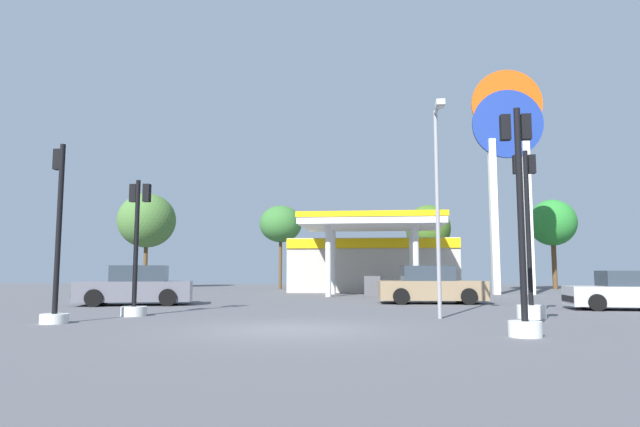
{
  "coord_description": "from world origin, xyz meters",
  "views": [
    {
      "loc": [
        2.0,
        -12.93,
        1.38
      ],
      "look_at": [
        -0.43,
        10.74,
        3.9
      ],
      "focal_mm": 30.48,
      "sensor_mm": 36.0,
      "label": 1
    }
  ],
  "objects_px": {
    "corner_streetlamp": "(438,189)",
    "traffic_signal_2": "(529,269)",
    "car_1": "(431,286)",
    "traffic_signal_1": "(522,250)",
    "tree_0": "(147,221)",
    "tree_2": "(428,229)",
    "station_pole_sign": "(508,148)",
    "tree_1": "(281,224)",
    "traffic_signal_3": "(136,269)",
    "tree_3": "(552,223)",
    "car_2": "(626,292)",
    "traffic_signal_0": "(57,264)",
    "car_0": "(136,287)"
  },
  "relations": [
    {
      "from": "car_2",
      "to": "corner_streetlamp",
      "type": "distance_m",
      "value": 8.89
    },
    {
      "from": "tree_0",
      "to": "tree_1",
      "type": "relative_size",
      "value": 1.22
    },
    {
      "from": "car_2",
      "to": "traffic_signal_2",
      "type": "bearing_deg",
      "value": -138.03
    },
    {
      "from": "traffic_signal_1",
      "to": "traffic_signal_3",
      "type": "height_order",
      "value": "traffic_signal_1"
    },
    {
      "from": "car_2",
      "to": "tree_1",
      "type": "relative_size",
      "value": 0.62
    },
    {
      "from": "corner_streetlamp",
      "to": "traffic_signal_2",
      "type": "bearing_deg",
      "value": 11.43
    },
    {
      "from": "station_pole_sign",
      "to": "tree_3",
      "type": "height_order",
      "value": "station_pole_sign"
    },
    {
      "from": "station_pole_sign",
      "to": "tree_0",
      "type": "height_order",
      "value": "station_pole_sign"
    },
    {
      "from": "traffic_signal_3",
      "to": "tree_2",
      "type": "distance_m",
      "value": 29.32
    },
    {
      "from": "station_pole_sign",
      "to": "traffic_signal_2",
      "type": "xyz_separation_m",
      "value": [
        -3.56,
        -16.62,
        -7.35
      ]
    },
    {
      "from": "car_0",
      "to": "tree_0",
      "type": "height_order",
      "value": "tree_0"
    },
    {
      "from": "car_0",
      "to": "tree_2",
      "type": "height_order",
      "value": "tree_2"
    },
    {
      "from": "corner_streetlamp",
      "to": "car_1",
      "type": "bearing_deg",
      "value": 86.47
    },
    {
      "from": "car_0",
      "to": "traffic_signal_2",
      "type": "height_order",
      "value": "traffic_signal_2"
    },
    {
      "from": "tree_0",
      "to": "traffic_signal_3",
      "type": "bearing_deg",
      "value": -66.88
    },
    {
      "from": "station_pole_sign",
      "to": "tree_1",
      "type": "relative_size",
      "value": 2.13
    },
    {
      "from": "corner_streetlamp",
      "to": "traffic_signal_1",
      "type": "bearing_deg",
      "value": -72.64
    },
    {
      "from": "station_pole_sign",
      "to": "tree_3",
      "type": "distance_m",
      "value": 11.93
    },
    {
      "from": "traffic_signal_0",
      "to": "car_0",
      "type": "bearing_deg",
      "value": 99.29
    },
    {
      "from": "tree_2",
      "to": "car_2",
      "type": "bearing_deg",
      "value": -78.08
    },
    {
      "from": "tree_0",
      "to": "tree_2",
      "type": "bearing_deg",
      "value": -0.55
    },
    {
      "from": "traffic_signal_0",
      "to": "tree_2",
      "type": "height_order",
      "value": "tree_2"
    },
    {
      "from": "car_1",
      "to": "tree_3",
      "type": "height_order",
      "value": "tree_3"
    },
    {
      "from": "traffic_signal_2",
      "to": "tree_2",
      "type": "relative_size",
      "value": 0.76
    },
    {
      "from": "tree_1",
      "to": "tree_3",
      "type": "relative_size",
      "value": 0.93
    },
    {
      "from": "traffic_signal_2",
      "to": "corner_streetlamp",
      "type": "height_order",
      "value": "corner_streetlamp"
    },
    {
      "from": "station_pole_sign",
      "to": "car_0",
      "type": "distance_m",
      "value": 22.86
    },
    {
      "from": "traffic_signal_3",
      "to": "tree_2",
      "type": "relative_size",
      "value": 0.65
    },
    {
      "from": "tree_1",
      "to": "traffic_signal_3",
      "type": "bearing_deg",
      "value": -90.41
    },
    {
      "from": "tree_1",
      "to": "tree_3",
      "type": "distance_m",
      "value": 20.92
    },
    {
      "from": "station_pole_sign",
      "to": "traffic_signal_3",
      "type": "distance_m",
      "value": 24.13
    },
    {
      "from": "traffic_signal_3",
      "to": "tree_3",
      "type": "height_order",
      "value": "tree_3"
    },
    {
      "from": "traffic_signal_1",
      "to": "traffic_signal_3",
      "type": "bearing_deg",
      "value": 158.03
    },
    {
      "from": "tree_1",
      "to": "corner_streetlamp",
      "type": "bearing_deg",
      "value": -69.95
    },
    {
      "from": "car_1",
      "to": "traffic_signal_1",
      "type": "height_order",
      "value": "traffic_signal_1"
    },
    {
      "from": "tree_1",
      "to": "tree_3",
      "type": "xyz_separation_m",
      "value": [
        20.81,
        2.13,
        0.09
      ]
    },
    {
      "from": "traffic_signal_3",
      "to": "tree_2",
      "type": "height_order",
      "value": "tree_2"
    },
    {
      "from": "tree_0",
      "to": "corner_streetlamp",
      "type": "xyz_separation_m",
      "value": [
        20.8,
        -27.18,
        -1.77
      ]
    },
    {
      "from": "car_2",
      "to": "traffic_signal_2",
      "type": "distance_m",
      "value": 5.91
    },
    {
      "from": "traffic_signal_2",
      "to": "tree_0",
      "type": "distance_m",
      "value": 35.74
    },
    {
      "from": "traffic_signal_1",
      "to": "tree_3",
      "type": "bearing_deg",
      "value": 71.47
    },
    {
      "from": "traffic_signal_3",
      "to": "tree_0",
      "type": "distance_m",
      "value": 29.63
    },
    {
      "from": "car_2",
      "to": "traffic_signal_3",
      "type": "height_order",
      "value": "traffic_signal_3"
    },
    {
      "from": "traffic_signal_2",
      "to": "tree_1",
      "type": "bearing_deg",
      "value": 115.74
    },
    {
      "from": "traffic_signal_1",
      "to": "car_1",
      "type": "bearing_deg",
      "value": 93.87
    },
    {
      "from": "traffic_signal_1",
      "to": "car_0",
      "type": "bearing_deg",
      "value": 143.86
    },
    {
      "from": "car_0",
      "to": "station_pole_sign",
      "type": "bearing_deg",
      "value": 33.57
    },
    {
      "from": "car_1",
      "to": "corner_streetlamp",
      "type": "bearing_deg",
      "value": -93.53
    },
    {
      "from": "traffic_signal_0",
      "to": "tree_2",
      "type": "relative_size",
      "value": 0.74
    },
    {
      "from": "corner_streetlamp",
      "to": "car_0",
      "type": "bearing_deg",
      "value": 155.29
    }
  ]
}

